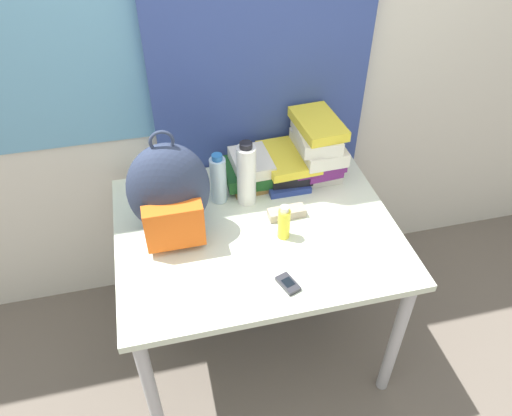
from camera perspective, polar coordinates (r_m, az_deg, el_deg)
wall_back at (r=2.10m, az=-3.57°, el=17.92°), size 6.00×0.06×2.50m
curtain_blue at (r=2.08m, az=0.70°, el=17.72°), size 0.93×0.04×2.50m
desk at (r=2.02m, az=-0.00°, el=-4.02°), size 1.09×0.87×0.73m
backpack at (r=1.85m, az=-9.89°, el=1.72°), size 0.31×0.25×0.45m
book_stack_left at (r=2.14m, az=-0.70°, el=4.36°), size 0.21×0.23×0.13m
book_stack_center at (r=2.17m, az=3.52°, el=4.97°), size 0.23×0.28×0.13m
book_stack_right at (r=2.16m, az=6.88°, el=6.90°), size 0.23×0.29×0.27m
water_bottle at (r=2.02m, az=-4.32°, el=3.29°), size 0.07×0.07×0.23m
sports_bottle at (r=1.99m, az=-0.97°, el=3.87°), size 0.08×0.08×0.29m
sunscreen_bottle at (r=1.88m, az=3.21°, el=-1.72°), size 0.05×0.05×0.15m
cell_phone at (r=1.75m, az=3.68°, el=-8.64°), size 0.08×0.10×0.02m
sunglasses_case at (r=2.00m, az=3.51°, el=-0.54°), size 0.15×0.06×0.04m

